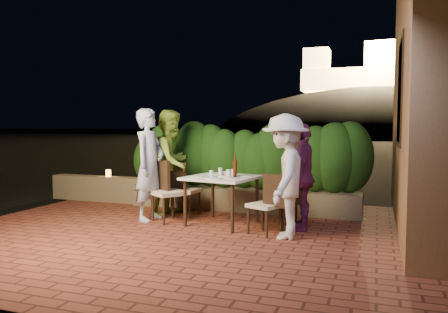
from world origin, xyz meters
The scene contains 31 objects.
ground centered at (0.00, 0.00, -0.02)m, with size 400.00×400.00×0.00m, color black.
terrace_floor centered at (0.00, 0.50, -0.07)m, with size 7.00×6.00×0.15m, color brown.
window_pane centered at (2.82, 1.50, 2.00)m, with size 0.08×1.00×1.40m, color black.
window_frame centered at (2.81, 1.50, 2.00)m, with size 0.06×1.15×1.55m, color black.
planter centered at (0.20, 2.30, 0.20)m, with size 4.20×0.55×0.40m, color brown.
hedge centered at (0.20, 2.30, 0.95)m, with size 4.00×0.70×1.10m, color #183D10, non-canonical shape.
parapet centered at (-2.80, 2.30, 0.25)m, with size 2.20×0.30×0.50m, color brown.
hill centered at (2.00, 60.00, -4.00)m, with size 52.00×40.00×22.00m, color black.
fortress centered at (2.00, 60.00, 10.50)m, with size 26.00×8.00×8.00m, color #FFCC7A, non-canonical shape.
dining_table centered at (0.25, 1.09, 0.38)m, with size 0.99×0.99×0.75m, color white, non-canonical shape.
plate_nw centered at (-0.07, 0.89, 0.76)m, with size 0.20×0.20×0.01m, color white.
plate_sw centered at (0.03, 1.32, 0.76)m, with size 0.21×0.21×0.01m, color white.
plate_ne centered at (0.50, 0.84, 0.76)m, with size 0.20×0.20×0.01m, color white.
plate_se centered at (0.58, 1.25, 0.76)m, with size 0.19×0.19×0.01m, color white.
plate_centre centered at (0.29, 1.08, 0.76)m, with size 0.21×0.21×0.01m, color white.
plate_front centered at (0.24, 0.75, 0.76)m, with size 0.25×0.25×0.01m, color white.
glass_nw centered at (0.14, 0.94, 0.80)m, with size 0.06×0.06×0.11m, color silver.
glass_sw centered at (0.17, 1.26, 0.81)m, with size 0.07×0.07×0.12m, color silver.
glass_ne centered at (0.40, 0.97, 0.81)m, with size 0.07×0.07×0.12m, color silver.
glass_se centered at (0.41, 1.17, 0.81)m, with size 0.06×0.06×0.11m, color silver.
beer_bottle centered at (0.45, 1.12, 0.91)m, with size 0.06×0.06×0.33m, color #4B1F0C, non-canonical shape.
bowl centered at (0.22, 1.36, 0.77)m, with size 0.17×0.17×0.04m, color white.
chair_left_front centered at (-0.62, 0.99, 0.49)m, with size 0.45×0.45×0.97m, color black, non-canonical shape.
chair_left_back centered at (-0.55, 1.51, 0.45)m, with size 0.42×0.42×0.90m, color black, non-canonical shape.
chair_right_front centered at (1.03, 0.72, 0.43)m, with size 0.40×0.40×0.86m, color black, non-canonical shape.
chair_right_back centered at (1.17, 1.16, 0.42)m, with size 0.39×0.39×0.84m, color black, non-canonical shape.
diner_blue centered at (-0.97, 1.01, 0.90)m, with size 0.66×0.43×1.81m, color #B0C2E3.
diner_green centered at (-0.84, 1.56, 0.90)m, with size 0.87×0.68×1.80m, color #95C23C.
diner_white centered at (1.33, 0.61, 0.85)m, with size 1.09×0.63×1.69m, color silver.
diner_purple centered at (1.47, 1.16, 0.78)m, with size 0.92×0.38×1.57m, color #6A235D.
parapet_lamp centered at (-2.63, 2.30, 0.57)m, with size 0.10×0.10×0.14m, color orange.
Camera 1 is at (2.51, -5.21, 1.52)m, focal length 35.00 mm.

